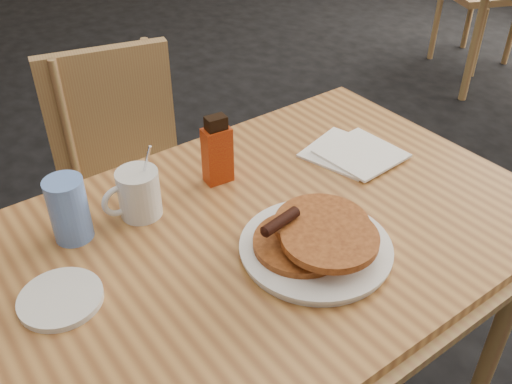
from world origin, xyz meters
TOP-DOWN VIEW (x-y plane):
  - main_table at (-0.02, 0.04)m, footprint 1.20×0.84m
  - chair_main_far at (-0.03, 0.76)m, footprint 0.46×0.46m
  - pancake_plate at (0.01, -0.08)m, footprint 0.29×0.29m
  - coffee_mug at (-0.21, 0.22)m, footprint 0.12×0.09m
  - syrup_bottle at (-0.02, 0.23)m, footprint 0.06×0.04m
  - napkin_stack at (0.30, 0.14)m, footprint 0.22×0.23m
  - blue_tumbler at (-0.35, 0.23)m, footprint 0.09×0.09m
  - side_saucer at (-0.43, 0.07)m, footprint 0.18×0.18m

SIDE VIEW (x-z plane):
  - chair_main_far at x=-0.03m, z-range 0.08..0.94m
  - main_table at x=-0.02m, z-range 0.33..1.08m
  - napkin_stack at x=0.30m, z-range 0.75..0.76m
  - side_saucer at x=-0.43m, z-range 0.75..0.76m
  - pancake_plate at x=0.01m, z-range 0.73..0.82m
  - coffee_mug at x=-0.21m, z-range 0.72..0.88m
  - blue_tumbler at x=-0.35m, z-range 0.75..0.88m
  - syrup_bottle at x=-0.02m, z-range 0.74..0.90m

